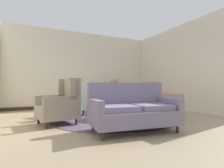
{
  "coord_description": "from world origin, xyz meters",
  "views": [
    {
      "loc": [
        -2.11,
        -4.03,
        0.84
      ],
      "look_at": [
        0.01,
        0.43,
        0.92
      ],
      "focal_mm": 28.9,
      "sensor_mm": 36.0,
      "label": 1
    }
  ],
  "objects_px": {
    "armchair_near_sideboard": "(157,103)",
    "sideboard": "(114,95)",
    "side_table": "(137,99)",
    "porcelain_vase": "(112,95)",
    "settee": "(133,111)",
    "gramophone": "(115,82)",
    "armchair_near_window": "(120,99)",
    "armchair_back_corner": "(61,104)",
    "coffee_table": "(113,103)",
    "armchair_far_left": "(70,101)"
  },
  "relations": [
    {
      "from": "coffee_table",
      "to": "armchair_near_sideboard",
      "type": "xyz_separation_m",
      "value": [
        1.1,
        -0.46,
        0.01
      ]
    },
    {
      "from": "coffee_table",
      "to": "settee",
      "type": "relative_size",
      "value": 0.57
    },
    {
      "from": "coffee_table",
      "to": "side_table",
      "type": "relative_size",
      "value": 1.42
    },
    {
      "from": "armchair_near_window",
      "to": "gramophone",
      "type": "relative_size",
      "value": 2.29
    },
    {
      "from": "coffee_table",
      "to": "armchair_far_left",
      "type": "relative_size",
      "value": 0.83
    },
    {
      "from": "settee",
      "to": "side_table",
      "type": "bearing_deg",
      "value": 61.5
    },
    {
      "from": "armchair_back_corner",
      "to": "side_table",
      "type": "relative_size",
      "value": 1.53
    },
    {
      "from": "coffee_table",
      "to": "settee",
      "type": "bearing_deg",
      "value": -100.35
    },
    {
      "from": "porcelain_vase",
      "to": "sideboard",
      "type": "height_order",
      "value": "sideboard"
    },
    {
      "from": "settee",
      "to": "gramophone",
      "type": "distance_m",
      "value": 4.32
    },
    {
      "from": "armchair_near_sideboard",
      "to": "armchair_far_left",
      "type": "bearing_deg",
      "value": 69.74
    },
    {
      "from": "armchair_back_corner",
      "to": "gramophone",
      "type": "height_order",
      "value": "gramophone"
    },
    {
      "from": "armchair_back_corner",
      "to": "gramophone",
      "type": "xyz_separation_m",
      "value": [
        2.74,
        2.69,
        0.61
      ]
    },
    {
      "from": "side_table",
      "to": "sideboard",
      "type": "height_order",
      "value": "sideboard"
    },
    {
      "from": "settee",
      "to": "armchair_near_sideboard",
      "type": "height_order",
      "value": "armchair_near_sideboard"
    },
    {
      "from": "settee",
      "to": "gramophone",
      "type": "xyz_separation_m",
      "value": [
        1.61,
        3.95,
        0.66
      ]
    },
    {
      "from": "armchair_far_left",
      "to": "sideboard",
      "type": "xyz_separation_m",
      "value": [
        2.26,
        1.69,
        0.06
      ]
    },
    {
      "from": "settee",
      "to": "armchair_near_window",
      "type": "xyz_separation_m",
      "value": [
        0.98,
        2.33,
        0.04
      ]
    },
    {
      "from": "coffee_table",
      "to": "porcelain_vase",
      "type": "bearing_deg",
      "value": -146.06
    },
    {
      "from": "armchair_near_window",
      "to": "armchair_near_sideboard",
      "type": "height_order",
      "value": "same"
    },
    {
      "from": "armchair_near_sideboard",
      "to": "side_table",
      "type": "xyz_separation_m",
      "value": [
        0.38,
        1.55,
        -0.0
      ]
    },
    {
      "from": "coffee_table",
      "to": "settee",
      "type": "distance_m",
      "value": 1.39
    },
    {
      "from": "settee",
      "to": "sideboard",
      "type": "xyz_separation_m",
      "value": [
        1.56,
        4.04,
        0.08
      ]
    },
    {
      "from": "sideboard",
      "to": "armchair_near_sideboard",
      "type": "bearing_deg",
      "value": -94.02
    },
    {
      "from": "porcelain_vase",
      "to": "settee",
      "type": "height_order",
      "value": "settee"
    },
    {
      "from": "side_table",
      "to": "gramophone",
      "type": "relative_size",
      "value": 1.42
    },
    {
      "from": "armchair_back_corner",
      "to": "armchair_near_window",
      "type": "bearing_deg",
      "value": 106.62
    },
    {
      "from": "coffee_table",
      "to": "armchair_near_window",
      "type": "xyz_separation_m",
      "value": [
        0.73,
        0.96,
        0.02
      ]
    },
    {
      "from": "armchair_far_left",
      "to": "armchair_near_sideboard",
      "type": "distance_m",
      "value": 2.49
    },
    {
      "from": "armchair_far_left",
      "to": "sideboard",
      "type": "bearing_deg",
      "value": -178.52
    },
    {
      "from": "settee",
      "to": "armchair_near_window",
      "type": "relative_size",
      "value": 1.55
    },
    {
      "from": "armchair_near_window",
      "to": "coffee_table",
      "type": "bearing_deg",
      "value": 84.37
    },
    {
      "from": "armchair_near_sideboard",
      "to": "sideboard",
      "type": "xyz_separation_m",
      "value": [
        0.22,
        3.13,
        0.06
      ]
    },
    {
      "from": "gramophone",
      "to": "armchair_near_window",
      "type": "bearing_deg",
      "value": -111.1
    },
    {
      "from": "coffee_table",
      "to": "porcelain_vase",
      "type": "height_order",
      "value": "porcelain_vase"
    },
    {
      "from": "porcelain_vase",
      "to": "side_table",
      "type": "height_order",
      "value": "porcelain_vase"
    },
    {
      "from": "armchair_near_sideboard",
      "to": "armchair_back_corner",
      "type": "distance_m",
      "value": 2.5
    },
    {
      "from": "side_table",
      "to": "porcelain_vase",
      "type": "bearing_deg",
      "value": -143.42
    },
    {
      "from": "coffee_table",
      "to": "sideboard",
      "type": "height_order",
      "value": "sideboard"
    },
    {
      "from": "porcelain_vase",
      "to": "gramophone",
      "type": "relative_size",
      "value": 0.7
    },
    {
      "from": "armchair_near_sideboard",
      "to": "settee",
      "type": "bearing_deg",
      "value": 139.0
    },
    {
      "from": "porcelain_vase",
      "to": "sideboard",
      "type": "relative_size",
      "value": 0.33
    },
    {
      "from": "armchair_far_left",
      "to": "armchair_near_sideboard",
      "type": "xyz_separation_m",
      "value": [
        2.04,
        -1.44,
        -0.0
      ]
    },
    {
      "from": "armchair_back_corner",
      "to": "sideboard",
      "type": "relative_size",
      "value": 1.03
    },
    {
      "from": "porcelain_vase",
      "to": "armchair_back_corner",
      "type": "bearing_deg",
      "value": -176.37
    },
    {
      "from": "armchair_far_left",
      "to": "armchair_back_corner",
      "type": "bearing_deg",
      "value": 32.81
    },
    {
      "from": "porcelain_vase",
      "to": "sideboard",
      "type": "distance_m",
      "value": 3.01
    },
    {
      "from": "coffee_table",
      "to": "porcelain_vase",
      "type": "distance_m",
      "value": 0.22
    },
    {
      "from": "armchair_near_sideboard",
      "to": "side_table",
      "type": "relative_size",
      "value": 1.61
    },
    {
      "from": "porcelain_vase",
      "to": "gramophone",
      "type": "distance_m",
      "value": 2.98
    }
  ]
}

